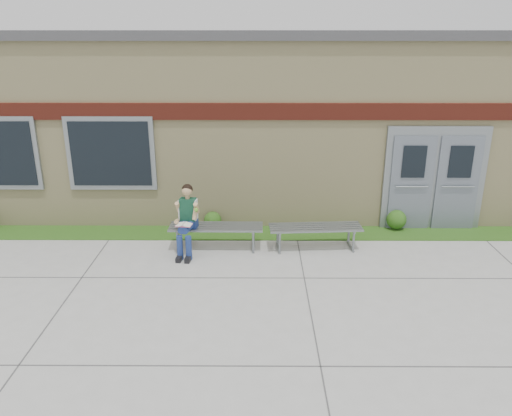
{
  "coord_description": "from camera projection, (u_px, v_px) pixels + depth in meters",
  "views": [
    {
      "loc": [
        0.18,
        -7.51,
        4.17
      ],
      "look_at": [
        0.13,
        1.7,
        0.91
      ],
      "focal_mm": 35.0,
      "sensor_mm": 36.0,
      "label": 1
    }
  ],
  "objects": [
    {
      "name": "grass_strip",
      "position": [
        250.0,
        233.0,
        10.92
      ],
      "size": [
        16.0,
        0.8,
        0.02
      ],
      "primitive_type": "cube",
      "color": "#1E4612",
      "rests_on": "ground"
    },
    {
      "name": "school_building",
      "position": [
        252.0,
        113.0,
        13.41
      ],
      "size": [
        16.2,
        6.22,
        4.2
      ],
      "color": "beige",
      "rests_on": "ground"
    },
    {
      "name": "girl",
      "position": [
        187.0,
        218.0,
        9.75
      ],
      "size": [
        0.48,
        0.83,
        1.38
      ],
      "rotation": [
        0.0,
        0.0,
        -0.13
      ],
      "color": "navy",
      "rests_on": "ground"
    },
    {
      "name": "ground",
      "position": [
        248.0,
        292.0,
        8.47
      ],
      "size": [
        80.0,
        80.0,
        0.0
      ],
      "primitive_type": "plane",
      "color": "#9E9E99",
      "rests_on": "ground"
    },
    {
      "name": "shrub_east",
      "position": [
        396.0,
        219.0,
        11.06
      ],
      "size": [
        0.44,
        0.44,
        0.44
      ],
      "primitive_type": "sphere",
      "color": "#1E4612",
      "rests_on": "grass_strip"
    },
    {
      "name": "bench_right",
      "position": [
        315.0,
        231.0,
        10.05
      ],
      "size": [
        1.88,
        0.63,
        0.48
      ],
      "rotation": [
        0.0,
        0.0,
        0.06
      ],
      "color": "slate",
      "rests_on": "ground"
    },
    {
      "name": "shrub_mid",
      "position": [
        213.0,
        220.0,
        11.09
      ],
      "size": [
        0.39,
        0.39,
        0.39
      ],
      "primitive_type": "sphere",
      "color": "#1E4612",
      "rests_on": "grass_strip"
    },
    {
      "name": "bench_left",
      "position": [
        216.0,
        231.0,
        10.06
      ],
      "size": [
        1.88,
        0.53,
        0.49
      ],
      "rotation": [
        0.0,
        0.0,
        -0.01
      ],
      "color": "slate",
      "rests_on": "ground"
    }
  ]
}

